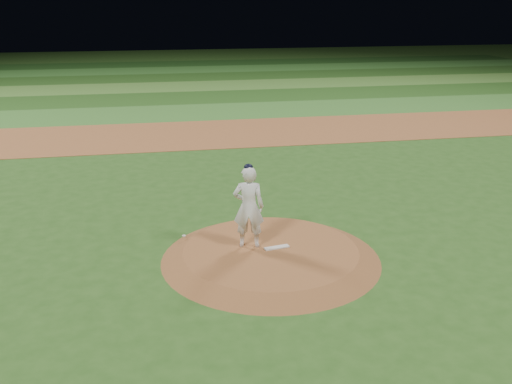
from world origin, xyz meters
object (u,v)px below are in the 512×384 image
(pitchers_mound, at_px, (271,254))
(pitching_rubber, at_px, (277,247))
(pitcher_on_mound, at_px, (249,207))
(rosin_bag, at_px, (184,236))

(pitchers_mound, distance_m, pitching_rubber, 0.22)
(pitching_rubber, relative_size, pitcher_on_mound, 0.30)
(pitching_rubber, bearing_deg, rosin_bag, 142.81)
(pitchers_mound, height_order, rosin_bag, rosin_bag)
(pitchers_mound, xyz_separation_m, pitching_rubber, (0.17, 0.06, 0.14))
(pitching_rubber, distance_m, pitcher_on_mound, 1.27)
(pitchers_mound, bearing_deg, rosin_bag, 150.06)
(pitching_rubber, height_order, rosin_bag, rosin_bag)
(pitchers_mound, height_order, pitching_rubber, pitching_rubber)
(rosin_bag, bearing_deg, pitcher_on_mound, -29.27)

